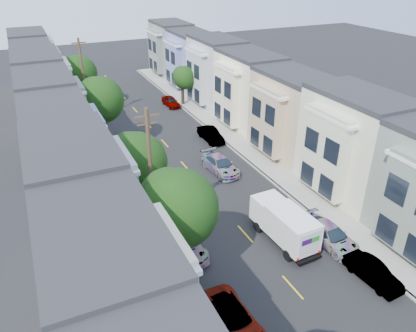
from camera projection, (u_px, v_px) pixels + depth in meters
The scene contains 25 objects.
ground at pixel (245, 234), 30.12m from camera, with size 160.00×160.00×0.00m, color black.
road_slab at pixel (174, 154), 42.19m from camera, with size 12.00×70.00×0.02m, color black.
curb_left at pixel (117, 165), 39.91m from camera, with size 0.30×70.00×0.15m, color gray.
curb_right at pixel (226, 143), 44.41m from camera, with size 0.30×70.00×0.15m, color gray.
sidewalk_left at pixel (104, 167), 39.43m from camera, with size 2.60×70.00×0.15m, color gray.
sidewalk_right at pixel (236, 141), 44.89m from camera, with size 2.60×70.00×0.15m, color gray.
centerline at pixel (174, 154), 42.19m from camera, with size 0.12×70.00×0.01m, color gold.
townhouse_row_left at pixel (63, 176), 38.05m from camera, with size 5.00×70.00×8.50m, color #C9AE88.
townhouse_row_right at pixel (266, 136), 46.34m from camera, with size 5.00×70.00×8.50m, color #C9AE88.
tree_b at pixel (177, 209), 22.92m from camera, with size 4.70×4.70×8.02m.
tree_c at pixel (135, 163), 30.59m from camera, with size 4.70×4.70×6.85m.
tree_d at pixel (99, 100), 40.33m from camera, with size 4.70×4.70×7.94m.
tree_e at pixel (78, 74), 51.85m from camera, with size 4.70×4.70×7.27m.
tree_far_r at pixel (184, 78), 54.45m from camera, with size 3.10×3.10×5.31m.
utility_pole_near at pixel (151, 179), 27.01m from camera, with size 1.60×0.26×10.00m.
utility_pole_far at pixel (84, 81), 47.93m from camera, with size 1.60×0.26×10.00m.
fedex_truck at pixel (284, 223), 28.73m from camera, with size 2.19×5.69×2.73m.
lead_sedan at pixel (220, 165), 38.51m from camera, with size 2.04×4.86×1.46m, color black.
parked_left_b at pixel (232, 320), 22.21m from camera, with size 2.25×4.89×1.36m, color #081D41.
parked_left_c at pixel (183, 242), 28.11m from camera, with size 2.08×4.94×1.48m, color #B1B1B1.
parked_left_d at pixel (142, 179), 36.11m from camera, with size 2.40×5.21×1.45m, color #390914.
parked_right_a at pixel (373, 273), 25.53m from camera, with size 1.37×3.89×1.30m, color #444444.
parked_right_b at pixel (329, 235), 28.84m from camera, with size 1.99×4.74×1.42m, color white.
parked_right_c at pixel (211, 135), 44.94m from camera, with size 1.49×4.23×1.41m, color black.
parked_right_d at pixel (171, 102), 55.27m from camera, with size 1.56×4.07×1.32m, color #110F42.
Camera 1 is at (-12.72, -20.95, 18.43)m, focal length 35.00 mm.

